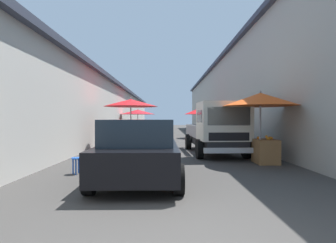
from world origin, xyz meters
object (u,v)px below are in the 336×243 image
object	(u,v)px
vendor_by_crates	(210,126)
plastic_stool	(77,162)
fruit_stall_near_left	(261,108)
fruit_stall_far_left	(138,115)
hatchback_car	(140,149)
fruit_stall_far_right	(131,108)
delivery_truck	(218,130)
fruit_stall_near_right	(199,114)

from	to	relation	value
vendor_by_crates	plastic_stool	bearing A→B (deg)	153.77
fruit_stall_near_left	plastic_stool	world-z (taller)	fruit_stall_near_left
fruit_stall_far_left	hatchback_car	size ratio (longest dim) A/B	0.69
fruit_stall_far_right	hatchback_car	size ratio (longest dim) A/B	0.65
fruit_stall_far_left	hatchback_car	bearing A→B (deg)	-173.64
fruit_stall_far_left	vendor_by_crates	bearing A→B (deg)	-122.27
fruit_stall_far_left	vendor_by_crates	xyz separation A→B (m)	(-3.23, -5.12, -0.79)
delivery_truck	hatchback_car	bearing A→B (deg)	146.52
fruit_stall_near_left	fruit_stall_near_right	xyz separation A→B (m)	(11.47, 0.63, -0.04)
fruit_stall_near_right	fruit_stall_far_right	bearing A→B (deg)	151.07
hatchback_car	delivery_truck	distance (m)	4.86
fruit_stall_near_right	vendor_by_crates	distance (m)	2.61
fruit_stall_near_left	delivery_truck	size ratio (longest dim) A/B	0.48
fruit_stall_near_left	fruit_stall_far_right	distance (m)	6.21
fruit_stall_near_right	plastic_stool	xyz separation A→B (m)	(-13.07, 4.82, -1.46)
delivery_truck	plastic_stool	bearing A→B (deg)	127.56
fruit_stall_far_left	fruit_stall_near_left	bearing A→B (deg)	-156.48
fruit_stall_near_left	vendor_by_crates	world-z (taller)	fruit_stall_near_left
fruit_stall_near_left	hatchback_car	world-z (taller)	fruit_stall_near_left
fruit_stall_near_left	hatchback_car	size ratio (longest dim) A/B	0.61
fruit_stall_far_right	fruit_stall_near_left	bearing A→B (deg)	-129.52
fruit_stall_near_left	vendor_by_crates	size ratio (longest dim) A/B	1.44
fruit_stall_far_right	plastic_stool	world-z (taller)	fruit_stall_far_right
fruit_stall_near_right	fruit_stall_far_right	distance (m)	8.60
fruit_stall_near_right	delivery_truck	xyz separation A→B (m)	(-9.68, 0.41, -0.75)
plastic_stool	vendor_by_crates	bearing A→B (deg)	-26.23
hatchback_car	fruit_stall_far_left	bearing A→B (deg)	6.36
fruit_stall_far_left	vendor_by_crates	distance (m)	6.11
fruit_stall_far_right	delivery_truck	xyz separation A→B (m)	(-2.16, -3.75, -0.91)
delivery_truck	fruit_stall_far_left	bearing A→B (deg)	22.30
fruit_stall_far_left	delivery_truck	world-z (taller)	fruit_stall_far_left
fruit_stall_far_left	plastic_stool	bearing A→B (deg)	179.52
hatchback_car	plastic_stool	world-z (taller)	hatchback_car
fruit_stall_near_left	plastic_stool	size ratio (longest dim) A/B	5.55
fruit_stall_near_left	fruit_stall_far_right	bearing A→B (deg)	50.48
fruit_stall_near_left	delivery_truck	distance (m)	2.21
vendor_by_crates	fruit_stall_far_right	bearing A→B (deg)	137.99
fruit_stall_near_right	fruit_stall_far_left	distance (m)	4.77
fruit_stall_far_right	delivery_truck	bearing A→B (deg)	-119.98
fruit_stall_far_right	hatchback_car	distance (m)	6.41
fruit_stall_near_left	fruit_stall_near_right	distance (m)	11.49
fruit_stall_near_left	fruit_stall_far_left	xyz separation A→B (m)	(12.26, 5.33, -0.06)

